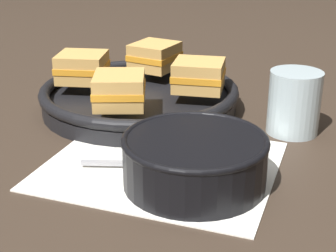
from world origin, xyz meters
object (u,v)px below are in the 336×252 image
object	(u,v)px
skillet	(140,97)
sandwich_near_right	(199,75)
sandwich_far_right	(82,67)
sandwich_far_left	(155,56)
spoon	(170,164)
drinking_glass	(294,102)
sandwich_near_left	(119,90)
soup_bowl	(195,158)

from	to	relation	value
skillet	sandwich_near_right	distance (m)	0.11
skillet	sandwich_far_right	size ratio (longest dim) A/B	3.97
sandwich_far_left	sandwich_far_right	distance (m)	0.14
spoon	skillet	world-z (taller)	skillet
sandwich_far_right	skillet	bearing A→B (deg)	-4.32
sandwich_far_right	drinking_glass	distance (m)	0.35
sandwich_near_left	sandwich_far_left	xyz separation A→B (m)	(0.01, 0.19, 0.00)
sandwich_near_right	drinking_glass	size ratio (longest dim) A/B	0.87
sandwich_far_left	spoon	bearing A→B (deg)	-75.87
sandwich_far_right	drinking_glass	size ratio (longest dim) A/B	0.88
drinking_glass	sandwich_far_left	bearing A→B (deg)	146.63
spoon	soup_bowl	bearing A→B (deg)	-50.64
sandwich_near_left	sandwich_far_right	world-z (taller)	same
skillet	sandwich_near_right	world-z (taller)	sandwich_near_right
soup_bowl	sandwich_near_right	xyz separation A→B (m)	(-0.02, 0.23, 0.03)
sandwich_near_right	soup_bowl	bearing A→B (deg)	-84.73
spoon	sandwich_near_left	distance (m)	0.15
sandwich_far_left	drinking_glass	xyz separation A→B (m)	(0.23, -0.15, -0.02)
spoon	drinking_glass	distance (m)	0.22
soup_bowl	sandwich_near_left	xyz separation A→B (m)	(-0.13, 0.14, 0.03)
sandwich_far_left	sandwich_far_right	bearing A→B (deg)	-139.32
spoon	sandwich_far_right	bearing A→B (deg)	123.13
soup_bowl	sandwich_near_right	distance (m)	0.24
sandwich_near_right	sandwich_far_left	world-z (taller)	same
sandwich_near_right	drinking_glass	distance (m)	0.15
soup_bowl	drinking_glass	size ratio (longest dim) A/B	1.85
sandwich_near_right	drinking_glass	world-z (taller)	drinking_glass
skillet	drinking_glass	distance (m)	0.25
sandwich_far_left	sandwich_far_right	world-z (taller)	same
sandwich_far_right	sandwich_near_left	bearing A→B (deg)	-49.32
spoon	skillet	xyz separation A→B (m)	(-0.08, 0.21, 0.01)
soup_bowl	skillet	size ratio (longest dim) A/B	0.53
sandwich_far_left	skillet	bearing A→B (deg)	-94.32
soup_bowl	skillet	bearing A→B (deg)	116.28
spoon	sandwich_far_right	xyz separation A→B (m)	(-0.18, 0.21, 0.06)
skillet	sandwich_near_right	xyz separation A→B (m)	(0.10, -0.01, 0.04)
sandwich_near_left	sandwich_far_right	distance (m)	0.14
drinking_glass	sandwich_near_right	bearing A→B (deg)	160.97
spoon	sandwich_near_right	size ratio (longest dim) A/B	2.00
sandwich_far_left	sandwich_far_right	xyz separation A→B (m)	(-0.10, -0.09, 0.00)
soup_bowl	drinking_glass	bearing A→B (deg)	56.06
sandwich_far_left	sandwich_near_right	bearing A→B (deg)	-49.32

